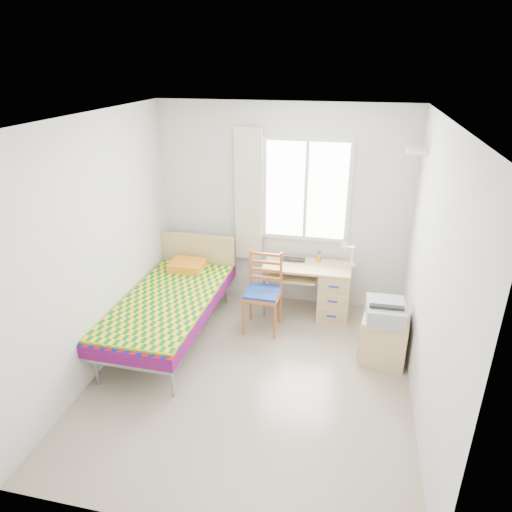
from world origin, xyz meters
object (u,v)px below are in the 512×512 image
(chair, at_px, (264,287))
(cabinet, at_px, (384,339))
(printer, at_px, (385,311))
(bed, at_px, (171,301))
(desk, at_px, (328,289))

(chair, relative_size, cabinet, 1.80)
(printer, bearing_deg, bed, 178.93)
(bed, bearing_deg, cabinet, 1.60)
(bed, distance_m, desk, 1.96)
(desk, relative_size, cabinet, 2.03)
(chair, xyz_separation_m, cabinet, (1.40, -0.38, -0.28))
(cabinet, distance_m, printer, 0.36)
(bed, distance_m, cabinet, 2.43)
(desk, distance_m, printer, 1.09)
(cabinet, height_order, printer, printer)
(desk, xyz_separation_m, printer, (0.64, -0.84, 0.25))
(bed, relative_size, cabinet, 4.01)
(cabinet, xyz_separation_m, printer, (-0.02, -0.02, 0.36))
(desk, bearing_deg, chair, -149.40)
(desk, distance_m, cabinet, 1.06)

